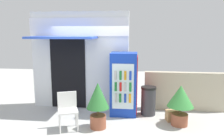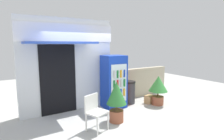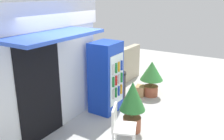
% 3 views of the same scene
% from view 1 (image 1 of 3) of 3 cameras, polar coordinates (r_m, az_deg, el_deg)
% --- Properties ---
extents(ground, '(16.00, 16.00, 0.00)m').
position_cam_1_polar(ground, '(6.13, -6.47, -13.06)').
color(ground, '#B2B2AD').
extents(storefront_building, '(2.97, 1.19, 2.93)m').
position_cam_1_polar(storefront_building, '(7.11, -8.11, 2.87)').
color(storefront_building, silver).
rests_on(storefront_building, ground).
extents(drink_cooler, '(0.75, 0.67, 1.77)m').
position_cam_1_polar(drink_cooler, '(6.47, 2.99, -3.51)').
color(drink_cooler, '#1438B2').
rests_on(drink_cooler, ground).
extents(plastic_chair, '(0.59, 0.56, 0.90)m').
position_cam_1_polar(plastic_chair, '(5.72, -10.98, -9.11)').
color(plastic_chair, silver).
rests_on(plastic_chair, ground).
extents(potted_plant_near_shop, '(0.55, 0.55, 1.14)m').
position_cam_1_polar(potted_plant_near_shop, '(5.61, -3.53, -7.68)').
color(potted_plant_near_shop, '#995138').
rests_on(potted_plant_near_shop, ground).
extents(potted_plant_curbside, '(0.66, 0.66, 1.04)m').
position_cam_1_polar(potted_plant_curbside, '(6.02, 16.64, -7.19)').
color(potted_plant_curbside, '#995138').
rests_on(potted_plant_curbside, ground).
extents(trash_bin, '(0.43, 0.43, 0.82)m').
position_cam_1_polar(trash_bin, '(6.64, 9.02, -7.53)').
color(trash_bin, '#38383D').
rests_on(trash_bin, ground).
extents(stone_boundary_wall, '(2.38, 0.21, 1.16)m').
position_cam_1_polar(stone_boundary_wall, '(7.24, 17.56, -5.06)').
color(stone_boundary_wall, '#B7AD93').
rests_on(stone_boundary_wall, ground).
extents(cardboard_box, '(0.37, 0.32, 0.29)m').
position_cam_1_polar(cardboard_box, '(6.42, 14.80, -10.89)').
color(cardboard_box, tan).
rests_on(cardboard_box, ground).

